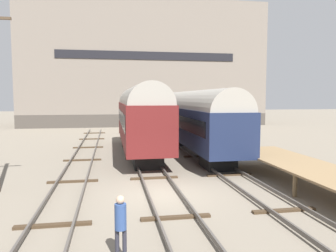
# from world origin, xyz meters

# --- Properties ---
(ground_plane) EXTENTS (200.00, 200.00, 0.00)m
(ground_plane) POSITION_xyz_m (0.00, 0.00, 0.00)
(ground_plane) COLOR slate
(track_left) EXTENTS (2.60, 60.00, 0.26)m
(track_left) POSITION_xyz_m (-4.30, 0.00, 0.14)
(track_left) COLOR #4C4742
(track_left) RESTS_ON ground
(track_middle) EXTENTS (2.60, 60.00, 0.26)m
(track_middle) POSITION_xyz_m (0.00, 0.00, 0.14)
(track_middle) COLOR #4C4742
(track_middle) RESTS_ON ground
(track_right) EXTENTS (2.60, 60.00, 0.26)m
(track_right) POSITION_xyz_m (4.30, 0.00, 0.14)
(track_right) COLOR #4C4742
(track_right) RESTS_ON ground
(train_car_maroon) EXTENTS (3.00, 15.32, 5.40)m
(train_car_maroon) POSITION_xyz_m (0.00, 11.24, 3.07)
(train_car_maroon) COLOR black
(train_car_maroon) RESTS_ON ground
(train_car_navy) EXTENTS (2.93, 16.74, 4.99)m
(train_car_navy) POSITION_xyz_m (4.30, 10.56, 2.84)
(train_car_navy) COLOR black
(train_car_navy) RESTS_ON ground
(station_platform) EXTENTS (3.14, 15.10, 1.10)m
(station_platform) POSITION_xyz_m (7.19, -1.30, 1.03)
(station_platform) COLOR #8C704C
(station_platform) RESTS_ON ground
(person_worker) EXTENTS (0.32, 0.32, 1.80)m
(person_worker) POSITION_xyz_m (-2.08, -5.73, 1.09)
(person_worker) COLOR #282833
(person_worker) RESTS_ON ground
(warehouse_building) EXTENTS (38.23, 12.19, 19.46)m
(warehouse_building) POSITION_xyz_m (3.31, 41.05, 9.73)
(warehouse_building) COLOR #46403A
(warehouse_building) RESTS_ON ground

